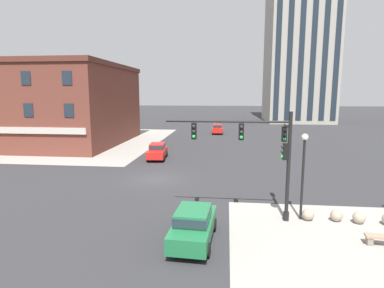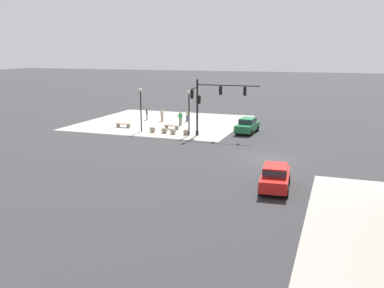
# 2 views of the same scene
# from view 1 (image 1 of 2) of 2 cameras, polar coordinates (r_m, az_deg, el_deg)

# --- Properties ---
(ground_plane) EXTENTS (320.00, 320.00, 0.00)m
(ground_plane) POSITION_cam_1_polar(r_m,az_deg,el_deg) (26.61, -6.51, -6.30)
(ground_plane) COLOR #2D2D30
(sidewalk_far_corner) EXTENTS (32.00, 32.00, 0.02)m
(sidewalk_far_corner) POSITION_cam_1_polar(r_m,az_deg,el_deg) (52.34, -23.28, 0.61)
(sidewalk_far_corner) COLOR gray
(sidewalk_far_corner) RESTS_ON ground
(traffic_signal_main) EXTENTS (6.89, 2.09, 6.08)m
(traffic_signal_main) POSITION_cam_1_polar(r_m,az_deg,el_deg) (17.91, 12.70, -1.01)
(traffic_signal_main) COLOR black
(traffic_signal_main) RESTS_ON ground
(bollard_sphere_curb_a) EXTENTS (0.66, 0.66, 0.66)m
(bollard_sphere_curb_a) POSITION_cam_1_polar(r_m,az_deg,el_deg) (19.28, 20.11, -11.82)
(bollard_sphere_curb_a) COLOR gray
(bollard_sphere_curb_a) RESTS_ON ground
(bollard_sphere_curb_b) EXTENTS (0.66, 0.66, 0.66)m
(bollard_sphere_curb_b) POSITION_cam_1_polar(r_m,az_deg,el_deg) (19.74, 24.51, -11.60)
(bollard_sphere_curb_b) COLOR gray
(bollard_sphere_curb_b) RESTS_ON ground
(bollard_sphere_curb_c) EXTENTS (0.66, 0.66, 0.66)m
(bollard_sphere_curb_c) POSITION_cam_1_polar(r_m,az_deg,el_deg) (19.94, 27.79, -11.63)
(bollard_sphere_curb_c) COLOR gray
(bollard_sphere_curb_c) RESTS_ON ground
(street_lamp_corner_near) EXTENTS (0.36, 0.36, 4.87)m
(street_lamp_corner_near) POSITION_cam_1_polar(r_m,az_deg,el_deg) (18.52, 19.37, -3.70)
(street_lamp_corner_near) COLOR black
(street_lamp_corner_near) RESTS_ON ground
(car_main_northbound_near) EXTENTS (1.96, 4.44, 1.68)m
(car_main_northbound_near) POSITION_cam_1_polar(r_m,az_deg,el_deg) (56.19, 4.59, 2.80)
(car_main_northbound_near) COLOR red
(car_main_northbound_near) RESTS_ON ground
(car_main_northbound_far) EXTENTS (2.16, 4.53, 1.68)m
(car_main_northbound_far) POSITION_cam_1_polar(r_m,az_deg,el_deg) (34.53, -6.25, -1.17)
(car_main_northbound_far) COLOR red
(car_main_northbound_far) RESTS_ON ground
(car_main_southbound_near) EXTENTS (2.09, 4.50, 1.68)m
(car_main_southbound_near) POSITION_cam_1_polar(r_m,az_deg,el_deg) (15.50, 0.26, -14.12)
(car_main_southbound_near) COLOR #1E6B3D
(car_main_southbound_near) RESTS_ON ground
(storefront_block_near_corner) EXTENTS (19.20, 20.20, 11.00)m
(storefront_block_near_corner) POSITION_cam_1_polar(r_m,az_deg,el_deg) (49.25, -23.28, 6.58)
(storefront_block_near_corner) COLOR brown
(storefront_block_near_corner) RESTS_ON ground
(residential_tower_skyline_right) EXTENTS (15.53, 17.80, 48.78)m
(residential_tower_skyline_right) POSITION_cam_1_polar(r_m,az_deg,el_deg) (87.02, 18.90, 20.13)
(residential_tower_skyline_right) COLOR #9E998E
(residential_tower_skyline_right) RESTS_ON ground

